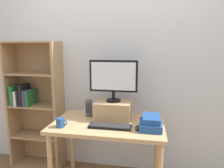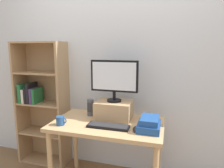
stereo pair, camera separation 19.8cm
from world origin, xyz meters
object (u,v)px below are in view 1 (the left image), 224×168
computer_monitor (113,78)px  keyboard (110,126)px  desk (108,132)px  book_stack (151,123)px  bookshelf_unit (35,104)px  riser_box (113,110)px  computer_mouse (139,128)px  desk_speaker (89,108)px  coffee_mug (61,123)px

computer_monitor → keyboard: (0.01, -0.26, -0.42)m
desk → keyboard: 0.17m
keyboard → book_stack: 0.38m
desk → book_stack: size_ratio=4.28×
bookshelf_unit → riser_box: bearing=-10.5°
computer_monitor → computer_mouse: 0.57m
desk → desk_speaker: 0.34m
bookshelf_unit → riser_box: (1.03, -0.19, 0.04)m
riser_box → desk_speaker: 0.28m
computer_monitor → bookshelf_unit: bearing=169.5°
keyboard → bookshelf_unit: bearing=156.8°
keyboard → coffee_mug: coffee_mug is taller
computer_monitor → coffee_mug: size_ratio=4.59×
computer_mouse → coffee_mug: coffee_mug is taller
coffee_mug → riser_box: bearing=36.1°
bookshelf_unit → coffee_mug: bearing=-42.1°
book_stack → computer_monitor: bearing=151.8°
riser_box → computer_monitor: computer_monitor is taller
bookshelf_unit → riser_box: size_ratio=4.23×
keyboard → desk_speaker: desk_speaker is taller
keyboard → desk_speaker: 0.40m
desk → desk_speaker: bearing=148.1°
bookshelf_unit → keyboard: size_ratio=3.93×
book_stack → desk_speaker: 0.70m
book_stack → desk_speaker: (-0.67, 0.22, 0.04)m
riser_box → book_stack: riser_box is taller
coffee_mug → desk_speaker: (0.18, 0.34, 0.05)m
computer_monitor → keyboard: bearing=-87.0°
bookshelf_unit → computer_monitor: 1.11m
desk → computer_mouse: bearing=-21.7°
bookshelf_unit → desk: bearing=-18.3°
bookshelf_unit → desk_speaker: bearing=-13.3°
computer_mouse → coffee_mug: (-0.73, -0.07, 0.03)m
desk → computer_monitor: bearing=77.1°
computer_monitor → desk_speaker: bearing=177.2°
desk → keyboard: keyboard is taller
desk → computer_monitor: computer_monitor is taller
desk → keyboard: bearing=-69.0°
book_stack → riser_box: bearing=151.7°
computer_mouse → keyboard: bearing=178.5°
desk_speaker → desk: bearing=-31.9°
desk → bookshelf_unit: size_ratio=0.71×
bookshelf_unit → computer_monitor: size_ratio=3.15×
bookshelf_unit → book_stack: size_ratio=6.05×
computer_mouse → desk_speaker: 0.62m
bookshelf_unit → book_stack: bookshelf_unit is taller
computer_monitor → coffee_mug: (-0.45, -0.33, -0.39)m
desk → coffee_mug: 0.48m
riser_box → book_stack: 0.44m
computer_monitor → book_stack: (0.39, -0.21, -0.38)m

